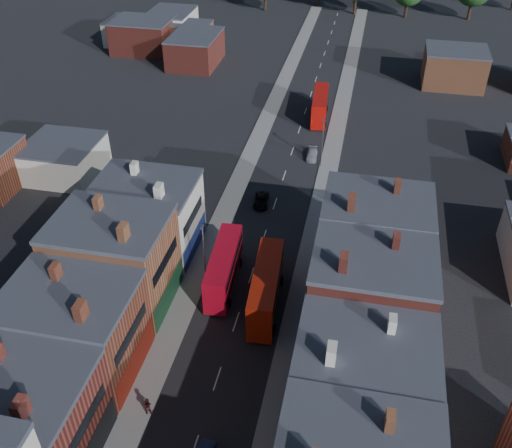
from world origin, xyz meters
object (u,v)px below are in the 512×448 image
at_px(bus_1, 266,288).
at_px(car_3, 312,155).
at_px(car_2, 261,200).
at_px(bus_2, 320,106).
at_px(ped_1, 147,406).
at_px(bus_0, 224,267).

bearing_deg(bus_1, car_3, 84.88).
bearing_deg(bus_1, car_2, 99.11).
height_order(bus_2, car_2, bus_2).
relative_size(bus_1, bus_2, 1.09).
relative_size(bus_2, ped_1, 5.84).
distance_m(bus_2, car_2, 30.19).
bearing_deg(bus_2, bus_1, -93.71).
xyz_separation_m(bus_2, car_3, (0.58, -14.80, -2.01)).
relative_size(bus_0, bus_2, 1.02).
relative_size(bus_0, bus_1, 0.93).
relative_size(bus_1, ped_1, 6.37).
height_order(bus_0, ped_1, bus_0).
bearing_deg(bus_0, car_3, 75.62).
distance_m(bus_1, car_2, 21.04).
bearing_deg(bus_1, ped_1, -120.23).
relative_size(bus_1, car_2, 2.79).
distance_m(bus_1, car_3, 35.39).
distance_m(bus_0, car_2, 17.90).
bearing_deg(car_2, bus_2, 74.70).
bearing_deg(car_3, bus_1, -94.18).
distance_m(bus_1, ped_1, 18.32).
xyz_separation_m(bus_0, car_3, (6.28, 32.70, -2.05)).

